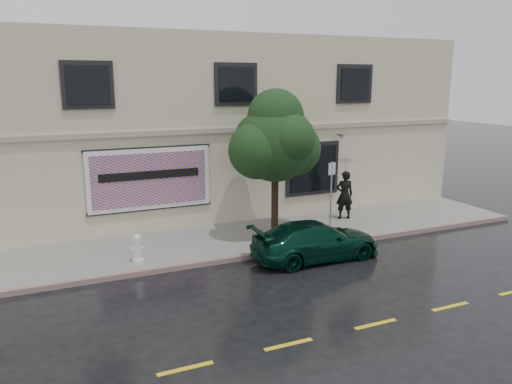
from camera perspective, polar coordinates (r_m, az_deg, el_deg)
name	(u,v)px	position (r m, az deg, el deg)	size (l,w,h in m)	color
ground	(301,271)	(14.55, 5.12, -8.96)	(90.00, 90.00, 0.00)	black
sidewalk	(255,236)	(17.27, -0.08, -5.11)	(20.00, 3.50, 0.15)	gray
curb	(278,252)	(15.77, 2.49, -6.89)	(20.00, 0.18, 0.16)	slate
road_marking	(376,324)	(11.88, 13.52, -14.46)	(19.00, 0.12, 0.01)	gold
building	(202,124)	(21.91, -6.16, 7.77)	(20.00, 8.12, 7.00)	beige
billboard	(150,179)	(17.39, -12.03, 1.47)	(4.30, 0.16, 2.20)	white
car	(316,240)	(15.34, 6.84, -5.52)	(1.77, 4.01, 1.17)	#072E22
pedestrian	(344,195)	(19.28, 10.08, -0.32)	(0.68, 0.44, 1.85)	black
umbrella	(346,162)	(19.04, 10.23, 3.41)	(0.94, 0.94, 0.69)	black
street_tree	(275,143)	(16.58, 2.22, 5.59)	(2.60, 2.60, 4.47)	black
fire_hydrant	(138,248)	(15.03, -13.39, -6.28)	(0.34, 0.32, 0.84)	silver
sign_pole	(331,191)	(17.11, 8.58, 0.13)	(0.31, 0.09, 2.53)	#9EA0A7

